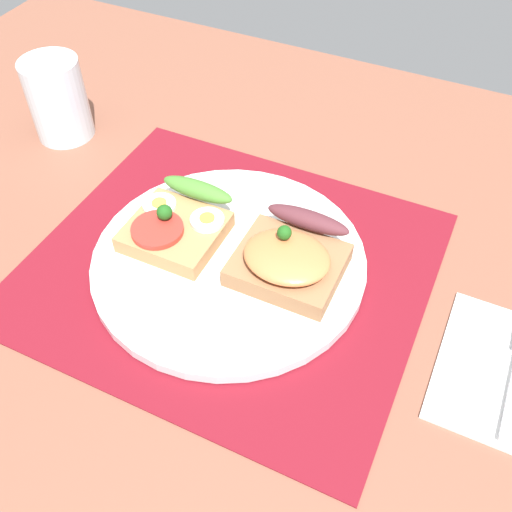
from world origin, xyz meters
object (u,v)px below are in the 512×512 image
plate (229,261)px  sandwich_egg_tomato (178,223)px  drinking_glass (58,99)px  sandwich_salmon (291,256)px

plate → sandwich_egg_tomato: 6.57cm
plate → drinking_glass: drinking_glass is taller
plate → sandwich_egg_tomato: size_ratio=2.71×
sandwich_salmon → drinking_glass: size_ratio=1.02×
plate → sandwich_salmon: (6.13, 1.12, 2.43)cm
plate → sandwich_salmon: 6.69cm
plate → sandwich_egg_tomato: sandwich_egg_tomato is taller
sandwich_egg_tomato → plate: bearing=-8.0°
drinking_glass → sandwich_salmon: bearing=-16.2°
sandwich_egg_tomato → drinking_glass: bearing=155.4°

